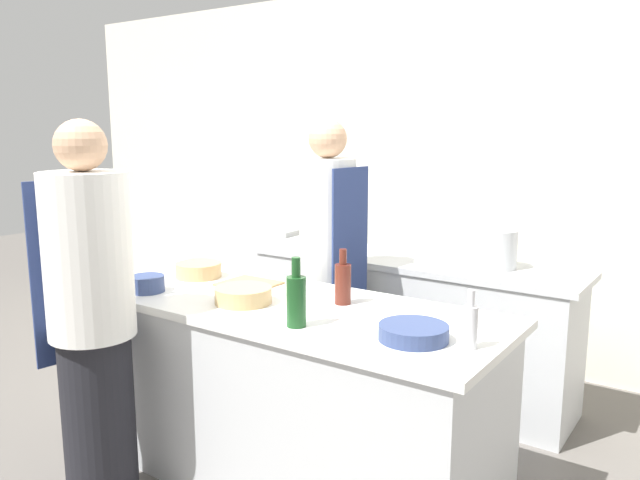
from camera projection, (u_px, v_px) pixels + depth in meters
name	position (u px, v px, depth m)	size (l,w,h in m)	color
ground_plane	(281.00, 471.00, 3.19)	(16.00, 16.00, 0.00)	#605B56
wall_back	(455.00, 172.00, 4.66)	(8.00, 0.06, 2.80)	silver
prep_counter	(280.00, 388.00, 3.11)	(2.24, 0.85, 0.90)	silver
pass_counter	(408.00, 325.00, 4.09)	(2.19, 0.57, 0.90)	silver
oven_range	(276.00, 278.00, 5.32)	(0.71, 0.65, 0.93)	silver
chef_at_prep_near	(92.00, 320.00, 2.79)	(0.42, 0.40, 1.77)	black
chef_at_stove	(328.00, 268.00, 3.73)	(0.36, 0.34, 1.78)	black
bottle_olive_oil	(296.00, 299.00, 2.63)	(0.08, 0.08, 0.30)	#19471E
bottle_vinegar	(470.00, 325.00, 2.37)	(0.06, 0.06, 0.23)	silver
bottle_wine	(343.00, 282.00, 2.96)	(0.08, 0.08, 0.27)	#5B2319
bowl_mixing_large	(413.00, 332.00, 2.47)	(0.28, 0.28, 0.06)	navy
bowl_prep_small	(147.00, 284.00, 3.19)	(0.18, 0.18, 0.08)	navy
bowl_ceramic_blue	(243.00, 295.00, 2.99)	(0.27, 0.27, 0.08)	tan
bowl_wooden_salad	(198.00, 270.00, 3.50)	(0.25, 0.25, 0.08)	tan
cup	(187.00, 259.00, 3.78)	(0.07, 0.07, 0.09)	white
cutting_board	(249.00, 284.00, 3.34)	(0.29, 0.26, 0.01)	tan
stockpot	(497.00, 249.00, 3.72)	(0.24, 0.24, 0.23)	silver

